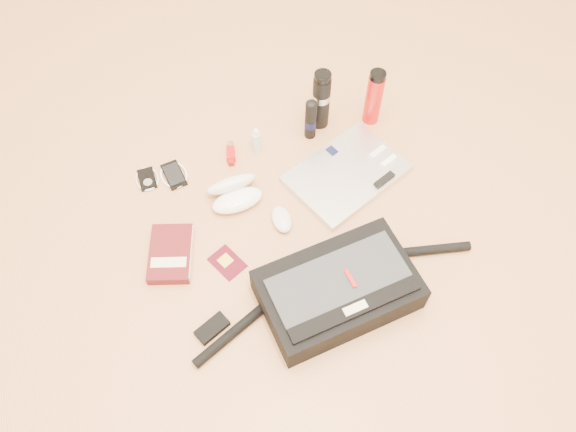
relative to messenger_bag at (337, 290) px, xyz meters
The scene contains 14 objects.
ground 0.23m from the messenger_bag, 98.09° to the left, with size 4.00×4.00×0.00m, color tan.
messenger_bag is the anchor object (origin of this frame).
laptop 0.46m from the messenger_bag, 62.59° to the left, with size 0.45×0.38×0.04m.
book 0.53m from the messenger_bag, 144.32° to the left, with size 0.18×0.23×0.04m.
passport 0.36m from the messenger_bag, 140.33° to the left, with size 0.11×0.13×0.01m.
mouse 0.32m from the messenger_bag, 101.44° to the left, with size 0.07×0.11×0.03m.
sunglasses_case 0.48m from the messenger_bag, 111.55° to the left, with size 0.18×0.15×0.10m.
ipod 0.76m from the messenger_bag, 124.95° to the left, with size 0.08×0.09×0.01m.
phone 0.70m from the messenger_bag, 119.64° to the left, with size 0.10×0.12×0.01m.
inhaler 0.64m from the messenger_bag, 102.31° to the left, with size 0.04×0.10×0.03m.
spray_bottle 0.62m from the messenger_bag, 93.99° to the left, with size 0.04×0.04×0.11m.
aerosol_can 0.64m from the messenger_bag, 75.71° to the left, with size 0.05×0.05×0.17m.
thermos_black 0.69m from the messenger_bag, 72.21° to the left, with size 0.07×0.07×0.24m.
thermos_red 0.73m from the messenger_bag, 57.31° to the left, with size 0.07×0.07×0.23m.
Camera 1 is at (-0.34, -0.81, 1.56)m, focal length 35.00 mm.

